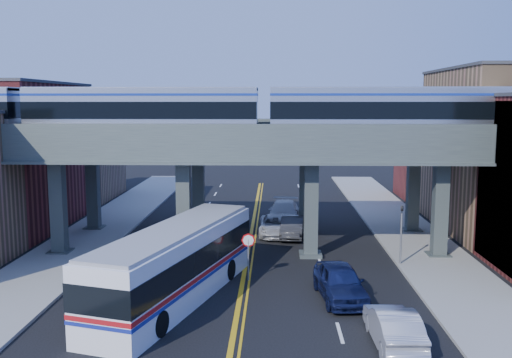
% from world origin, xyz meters
% --- Properties ---
extents(ground, '(120.00, 120.00, 0.00)m').
position_xyz_m(ground, '(0.00, 0.00, 0.00)').
color(ground, black).
rests_on(ground, ground).
extents(sidewalk_west, '(5.00, 70.00, 0.16)m').
position_xyz_m(sidewalk_west, '(-11.50, 10.00, 0.08)').
color(sidewalk_west, gray).
rests_on(sidewalk_west, ground).
extents(sidewalk_east, '(5.00, 70.00, 0.16)m').
position_xyz_m(sidewalk_east, '(11.50, 10.00, 0.08)').
color(sidewalk_east, gray).
rests_on(sidewalk_east, ground).
extents(building_west_b, '(8.00, 14.00, 11.00)m').
position_xyz_m(building_west_b, '(-18.50, 16.00, 5.50)').
color(building_west_b, maroon).
rests_on(building_west_b, ground).
extents(building_west_c, '(8.00, 10.00, 8.00)m').
position_xyz_m(building_west_c, '(-18.50, 29.00, 4.00)').
color(building_west_c, '#93714C').
rests_on(building_west_c, ground).
extents(building_east_b, '(8.00, 14.00, 12.00)m').
position_xyz_m(building_east_b, '(18.50, 16.00, 6.00)').
color(building_east_b, '#93714C').
rests_on(building_east_b, ground).
extents(building_east_c, '(8.00, 10.00, 9.00)m').
position_xyz_m(building_east_c, '(18.50, 29.00, 4.50)').
color(building_east_c, maroon).
rests_on(building_east_c, ground).
extents(mural_panel, '(0.10, 9.50, 9.50)m').
position_xyz_m(mural_panel, '(14.55, 4.00, 4.75)').
color(mural_panel, '#226A95').
rests_on(mural_panel, ground).
extents(elevated_viaduct_near, '(52.00, 3.60, 7.40)m').
position_xyz_m(elevated_viaduct_near, '(0.00, 8.00, 6.47)').
color(elevated_viaduct_near, '#394241').
rests_on(elevated_viaduct_near, ground).
extents(elevated_viaduct_far, '(52.00, 3.60, 7.40)m').
position_xyz_m(elevated_viaduct_far, '(0.00, 15.00, 6.47)').
color(elevated_viaduct_far, '#394241').
rests_on(elevated_viaduct_far, ground).
extents(transit_train, '(43.93, 2.75, 3.20)m').
position_xyz_m(transit_train, '(-6.41, 8.00, 9.14)').
color(transit_train, black).
rests_on(transit_train, elevated_viaduct_near).
extents(stop_sign, '(0.76, 0.09, 2.63)m').
position_xyz_m(stop_sign, '(0.30, 3.00, 1.76)').
color(stop_sign, slate).
rests_on(stop_sign, ground).
extents(traffic_signal, '(0.15, 0.18, 4.10)m').
position_xyz_m(traffic_signal, '(9.20, 6.00, 2.30)').
color(traffic_signal, slate).
rests_on(traffic_signal, ground).
extents(transit_bus, '(6.70, 13.79, 3.48)m').
position_xyz_m(transit_bus, '(-3.12, -0.13, 1.79)').
color(transit_bus, white).
rests_on(transit_bus, ground).
extents(car_lane_a, '(2.66, 5.35, 1.75)m').
position_xyz_m(car_lane_a, '(4.97, 0.17, 0.88)').
color(car_lane_a, '#11173F').
rests_on(car_lane_a, ground).
extents(car_lane_b, '(1.90, 4.60, 1.48)m').
position_xyz_m(car_lane_b, '(2.99, 13.07, 0.74)').
color(car_lane_b, '#313133').
rests_on(car_lane_b, ground).
extents(car_lane_c, '(2.36, 5.10, 1.41)m').
position_xyz_m(car_lane_c, '(1.80, 13.70, 0.71)').
color(car_lane_c, '#BBBBBD').
rests_on(car_lane_c, ground).
extents(car_lane_d, '(2.85, 6.12, 1.73)m').
position_xyz_m(car_lane_d, '(2.47, 17.79, 0.86)').
color(car_lane_d, '#A0A1A5').
rests_on(car_lane_d, ground).
extents(car_parked_curb, '(1.79, 4.76, 1.55)m').
position_xyz_m(car_parked_curb, '(6.50, -5.14, 0.78)').
color(car_parked_curb, '#AAA9AE').
rests_on(car_parked_curb, ground).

